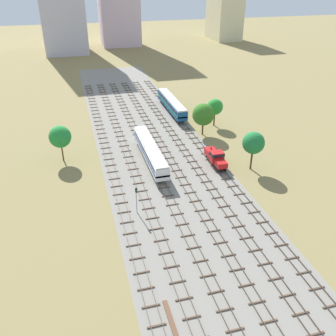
% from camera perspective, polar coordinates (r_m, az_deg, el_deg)
% --- Properties ---
extents(ground_plane, '(480.00, 480.00, 0.00)m').
position_cam_1_polar(ground_plane, '(82.08, -1.38, 1.51)').
color(ground_plane, olive).
extents(ballast_bed, '(26.00, 176.00, 0.01)m').
position_cam_1_polar(ballast_bed, '(82.08, -1.38, 1.51)').
color(ballast_bed, gray).
rests_on(ballast_bed, ground).
extents(track_far_left, '(2.40, 126.00, 0.29)m').
position_cam_1_polar(track_far_left, '(81.30, -9.10, 0.95)').
color(track_far_left, '#47382D').
rests_on(track_far_left, ground).
extents(track_left, '(2.40, 126.00, 0.29)m').
position_cam_1_polar(track_left, '(81.76, -6.05, 1.34)').
color(track_left, '#47382D').
rests_on(track_left, ground).
extents(track_centre_left, '(2.40, 126.00, 0.29)m').
position_cam_1_polar(track_centre_left, '(82.45, -3.04, 1.72)').
color(track_centre_left, '#47382D').
rests_on(track_centre_left, ground).
extents(track_centre, '(2.40, 126.00, 0.29)m').
position_cam_1_polar(track_centre, '(83.37, -0.08, 2.08)').
color(track_centre, '#47382D').
rests_on(track_centre, ground).
extents(track_centre_right, '(2.40, 126.00, 0.29)m').
position_cam_1_polar(track_centre_right, '(84.51, 2.80, 2.43)').
color(track_centre_right, '#47382D').
rests_on(track_centre_right, ground).
extents(track_right, '(2.40, 126.00, 0.29)m').
position_cam_1_polar(track_right, '(85.87, 5.60, 2.77)').
color(track_right, '#47382D').
rests_on(track_right, ground).
extents(shunter_loco_right_nearest, '(2.74, 8.46, 3.10)m').
position_cam_1_polar(shunter_loco_right_nearest, '(78.98, 7.49, 1.74)').
color(shunter_loco_right_nearest, red).
rests_on(shunter_loco_right_nearest, ground).
extents(passenger_coach_centre_left_near, '(2.96, 22.00, 3.80)m').
position_cam_1_polar(passenger_coach_centre_left_near, '(79.75, -2.80, 2.73)').
color(passenger_coach_centre_left_near, white).
rests_on(passenger_coach_centre_left_near, ground).
extents(passenger_coach_right_mid, '(2.96, 22.00, 3.80)m').
position_cam_1_polar(passenger_coach_right_mid, '(109.15, 0.58, 10.07)').
color(passenger_coach_right_mid, '#194C8C').
rests_on(passenger_coach_right_mid, ground).
extents(signal_post_nearest, '(0.28, 0.47, 5.21)m').
position_cam_1_polar(signal_post_nearest, '(62.62, -4.97, -4.51)').
color(signal_post_nearest, gray).
rests_on(signal_post_nearest, ground).
extents(lineside_tree_0, '(4.26, 4.26, 7.43)m').
position_cam_1_polar(lineside_tree_0, '(98.88, 7.35, 9.45)').
color(lineside_tree_0, '#4C331E').
rests_on(lineside_tree_0, ground).
extents(lineside_tree_1, '(5.56, 5.56, 8.19)m').
position_cam_1_polar(lineside_tree_1, '(92.76, 5.54, 8.32)').
color(lineside_tree_1, '#4C331E').
rests_on(lineside_tree_1, ground).
extents(lineside_tree_2, '(4.78, 4.78, 8.15)m').
position_cam_1_polar(lineside_tree_2, '(82.05, -16.53, 4.70)').
color(lineside_tree_2, '#4C331E').
rests_on(lineside_tree_2, ground).
extents(lineside_tree_3, '(4.62, 4.62, 8.39)m').
position_cam_1_polar(lineside_tree_3, '(77.07, 13.22, 3.83)').
color(lineside_tree_3, '#4C331E').
rests_on(lineside_tree_3, ground).
extents(skyline_tower_3, '(14.63, 23.49, 32.33)m').
position_cam_1_polar(skyline_tower_3, '(234.98, 8.88, 23.21)').
color(skyline_tower_3, beige).
rests_on(skyline_tower_3, ground).
extents(spare_rail_bundle, '(0.60, 10.00, 0.24)m').
position_cam_1_polar(spare_rail_bundle, '(46.70, 1.18, -24.51)').
color(spare_rail_bundle, brown).
rests_on(spare_rail_bundle, ground).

